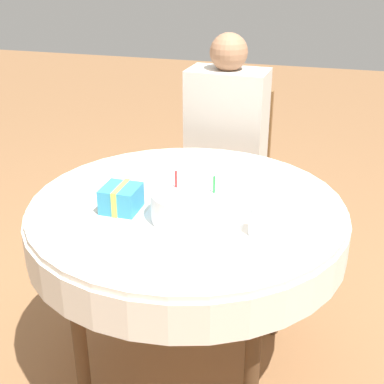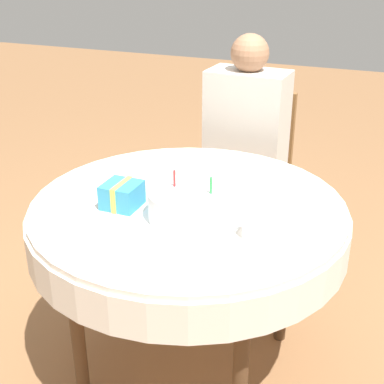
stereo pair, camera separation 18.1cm
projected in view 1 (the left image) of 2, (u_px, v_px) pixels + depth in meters
The scene contains 8 objects.
ground_plane at pixel (188, 365), 2.18m from camera, with size 12.00×12.00×0.00m, color #8C603D.
dining_table at pixel (187, 225), 1.91m from camera, with size 1.12×1.12×0.74m.
chair at pixel (229, 168), 2.79m from camera, with size 0.44×0.44×0.89m.
person at pixel (225, 133), 2.62m from camera, with size 0.39×0.33×1.19m.
napkin at pixel (194, 218), 1.76m from camera, with size 0.33×0.33×0.00m.
birthday_cake at pixel (194, 204), 1.74m from camera, with size 0.28×0.28×0.15m.
drinking_glass at pixel (258, 221), 1.64m from camera, with size 0.06×0.06×0.10m.
gift_box at pixel (121, 198), 1.80m from camera, with size 0.12×0.13×0.09m.
Camera 1 is at (0.47, -1.61, 1.56)m, focal length 50.00 mm.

